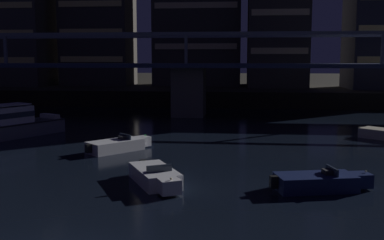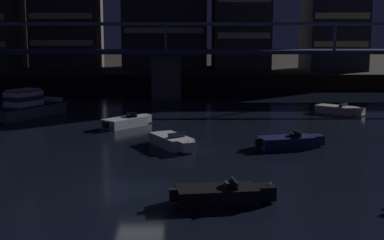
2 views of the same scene
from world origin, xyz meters
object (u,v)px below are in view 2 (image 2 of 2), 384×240
at_px(speedboat_mid_center, 288,142).
at_px(speedboat_mid_right, 221,195).
at_px(river_bridge, 167,62).
at_px(cabin_cruiser_near_left, 26,107).
at_px(tower_east_low, 335,2).
at_px(tower_west_tall, 66,3).
at_px(speedboat_far_left, 338,110).
at_px(speedboat_mid_left, 127,122).
at_px(speedboat_near_right, 173,141).

bearing_deg(speedboat_mid_center, speedboat_mid_right, -114.61).
relative_size(river_bridge, cabin_cruiser_near_left, 9.72).
distance_m(river_bridge, tower_east_low, 32.53).
height_order(tower_west_tall, speedboat_far_left, tower_west_tall).
height_order(river_bridge, speedboat_far_left, river_bridge).
distance_m(speedboat_mid_left, speedboat_mid_center, 15.29).
height_order(tower_east_low, speedboat_far_left, tower_east_low).
bearing_deg(tower_east_low, speedboat_mid_right, -109.99).
xyz_separation_m(speedboat_mid_left, speedboat_mid_center, (12.65, -8.59, 0.00)).
distance_m(tower_west_tall, speedboat_mid_center, 60.12).
bearing_deg(speedboat_far_left, tower_west_tall, 134.11).
bearing_deg(cabin_cruiser_near_left, speedboat_mid_left, -26.00).
relative_size(tower_west_tall, speedboat_near_right, 4.47).
bearing_deg(speedboat_mid_left, speedboat_near_right, -62.88).
bearing_deg(tower_west_tall, tower_east_low, -6.14).
height_order(tower_east_low, speedboat_mid_right, tower_east_low).
distance_m(speedboat_near_right, speedboat_mid_left, 9.38).
xyz_separation_m(tower_east_low, cabin_cruiser_near_left, (-39.01, -33.76, -11.82)).
distance_m(speedboat_near_right, speedboat_mid_center, 8.38).
height_order(speedboat_mid_left, speedboat_far_left, same).
relative_size(tower_east_low, speedboat_far_left, 4.74).
xyz_separation_m(river_bridge, cabin_cruiser_near_left, (-13.08, -16.01, -3.41)).
xyz_separation_m(river_bridge, speedboat_mid_right, (4.20, -42.00, -4.04)).
bearing_deg(tower_west_tall, speedboat_far_left, -45.89).
height_order(speedboat_near_right, speedboat_mid_right, same).
relative_size(speedboat_mid_left, speedboat_far_left, 0.99).
bearing_deg(speedboat_mid_right, cabin_cruiser_near_left, 123.62).
xyz_separation_m(tower_east_low, speedboat_mid_left, (-28.71, -38.79, -12.45)).
bearing_deg(speedboat_near_right, speedboat_far_left, 42.92).
height_order(tower_east_low, speedboat_mid_left, tower_east_low).
bearing_deg(river_bridge, speedboat_mid_center, -71.59).
relative_size(cabin_cruiser_near_left, speedboat_mid_left, 1.99).
height_order(tower_west_tall, speedboat_mid_left, tower_west_tall).
bearing_deg(speedboat_mid_center, tower_west_tall, 117.70).
height_order(speedboat_near_right, speedboat_mid_left, same).
distance_m(tower_west_tall, speedboat_mid_right, 69.12).
xyz_separation_m(cabin_cruiser_near_left, speedboat_far_left, (31.02, 1.92, -0.64)).
bearing_deg(cabin_cruiser_near_left, speedboat_far_left, 3.54).
relative_size(speedboat_mid_center, speedboat_mid_right, 0.99).
bearing_deg(speedboat_near_right, cabin_cruiser_near_left, 137.47).
bearing_deg(speedboat_far_left, speedboat_mid_center, -117.45).
relative_size(river_bridge, speedboat_mid_right, 16.74).
xyz_separation_m(tower_east_low, speedboat_near_right, (-24.43, -47.13, -12.45)).
distance_m(tower_west_tall, tower_east_low, 43.64).
xyz_separation_m(speedboat_mid_center, speedboat_mid_right, (-5.67, -12.38, 0.00)).
distance_m(speedboat_mid_left, speedboat_far_left, 21.85).
relative_size(speedboat_near_right, speedboat_far_left, 1.08).
relative_size(river_bridge, speedboat_mid_left, 19.35).
height_order(tower_east_low, speedboat_mid_center, tower_east_low).
bearing_deg(speedboat_mid_left, speedboat_far_left, 18.52).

